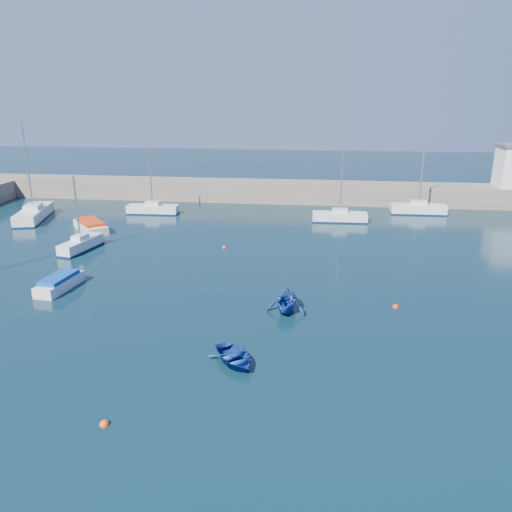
# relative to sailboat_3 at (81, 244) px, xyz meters

# --- Properties ---
(ground) EXTENTS (220.00, 220.00, 0.00)m
(ground) POSITION_rel_sailboat_3_xyz_m (18.97, -21.62, -0.59)
(ground) COLOR #0A232E
(ground) RESTS_ON ground
(back_wall) EXTENTS (96.00, 4.50, 2.60)m
(back_wall) POSITION_rel_sailboat_3_xyz_m (18.97, 24.38, 0.71)
(back_wall) COLOR #6F6455
(back_wall) RESTS_ON ground
(sailboat_3) EXTENTS (2.38, 5.25, 6.87)m
(sailboat_3) POSITION_rel_sailboat_3_xyz_m (0.00, 0.00, 0.00)
(sailboat_3) COLOR silver
(sailboat_3) RESTS_ON ground
(sailboat_4) EXTENTS (4.29, 8.67, 10.85)m
(sailboat_4) POSITION_rel_sailboat_3_xyz_m (-10.77, 10.67, 0.10)
(sailboat_4) COLOR silver
(sailboat_4) RESTS_ON ground
(sailboat_5) EXTENTS (6.12, 1.87, 8.05)m
(sailboat_5) POSITION_rel_sailboat_3_xyz_m (1.91, 15.07, 0.00)
(sailboat_5) COLOR silver
(sailboat_5) RESTS_ON ground
(sailboat_6) EXTENTS (6.14, 1.89, 8.07)m
(sailboat_6) POSITION_rel_sailboat_3_xyz_m (24.15, 13.86, 0.01)
(sailboat_6) COLOR silver
(sailboat_6) RESTS_ON ground
(sailboat_7) EXTENTS (6.43, 1.86, 8.53)m
(sailboat_7) POSITION_rel_sailboat_3_xyz_m (33.68, 18.89, 0.06)
(sailboat_7) COLOR silver
(sailboat_7) RESTS_ON ground
(motorboat_1) EXTENTS (1.99, 4.48, 1.06)m
(motorboat_1) POSITION_rel_sailboat_3_xyz_m (2.79, -9.36, -0.09)
(motorboat_1) COLOR silver
(motorboat_1) RESTS_ON ground
(motorboat_2) EXTENTS (5.23, 5.44, 1.15)m
(motorboat_2) POSITION_rel_sailboat_3_xyz_m (-2.10, 6.63, -0.05)
(motorboat_2) COLOR silver
(motorboat_2) RESTS_ON ground
(dinghy_center) EXTENTS (3.71, 3.92, 0.66)m
(dinghy_center) POSITION_rel_sailboat_3_xyz_m (17.42, -18.32, -0.26)
(dinghy_center) COLOR navy
(dinghy_center) RESTS_ON ground
(dinghy_left) EXTENTS (3.18, 3.53, 1.64)m
(dinghy_left) POSITION_rel_sailboat_3_xyz_m (19.80, -11.36, 0.24)
(dinghy_left) COLOR navy
(dinghy_left) RESTS_ON ground
(buoy_0) EXTENTS (0.44, 0.44, 0.44)m
(buoy_0) POSITION_rel_sailboat_3_xyz_m (12.60, -24.24, -0.59)
(buoy_0) COLOR #FF480D
(buoy_0) RESTS_ON ground
(buoy_1) EXTENTS (0.45, 0.45, 0.45)m
(buoy_1) POSITION_rel_sailboat_3_xyz_m (27.12, -9.69, -0.59)
(buoy_1) COLOR red
(buoy_1) RESTS_ON ground
(buoy_3) EXTENTS (0.39, 0.39, 0.39)m
(buoy_3) POSITION_rel_sailboat_3_xyz_m (13.03, 2.37, -0.59)
(buoy_3) COLOR #FF480D
(buoy_3) RESTS_ON ground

